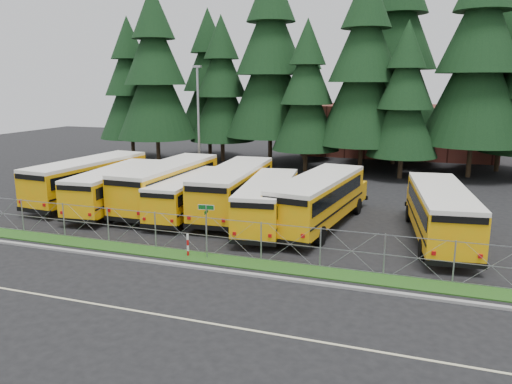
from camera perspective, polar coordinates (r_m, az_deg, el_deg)
ground at (r=26.88m, az=-2.81°, el=-6.61°), size 120.00×120.00×0.00m
curb at (r=24.19m, az=-5.57°, el=-8.73°), size 50.00×0.25×0.12m
grass_verge at (r=25.39m, az=-4.24°, el=-7.73°), size 50.00×1.40×0.06m
road_lane_line at (r=20.24m, az=-11.49°, el=-13.50°), size 50.00×0.12×0.01m
chainlink_fence at (r=25.69m, az=-3.66°, el=-5.19°), size 44.00×0.10×2.00m
brick_building at (r=63.91m, az=15.95°, el=6.81°), size 22.00×10.00×6.00m
bus_0 at (r=39.10m, az=-18.19°, el=1.27°), size 3.91×12.44×3.21m
bus_1 at (r=36.18m, az=-15.42°, el=0.35°), size 3.55×11.38×2.94m
bus_2 at (r=35.72m, az=-9.70°, el=0.73°), size 3.18×12.47×3.25m
bus_3 at (r=33.72m, az=-7.71°, el=-0.38°), size 3.22×10.44×2.70m
bus_4 at (r=33.76m, az=-2.33°, el=0.20°), size 3.72×12.46×3.22m
bus_5 at (r=30.79m, az=1.48°, el=-1.30°), size 4.09×11.35×2.91m
bus_6 at (r=30.95m, az=7.38°, el=-1.06°), size 4.45×12.45×3.19m
bus_east at (r=29.73m, az=20.23°, el=-2.40°), size 4.31×12.05×3.09m
street_sign at (r=25.12m, az=-5.70°, el=-3.18°), size 0.84×0.55×2.81m
striped_bollard at (r=25.92m, az=-7.80°, el=-6.05°), size 0.11×0.11×1.20m
light_standard at (r=43.53m, az=-6.58°, el=8.07°), size 0.70×0.35×10.14m
conifer_0 at (r=60.50m, az=-14.21°, el=11.40°), size 7.27×7.27×16.08m
conifer_1 at (r=55.85m, az=-11.45°, el=12.85°), size 8.48×8.48×18.76m
conifer_2 at (r=56.17m, az=-3.93°, el=11.60°), size 7.19×7.19×15.90m
conifer_3 at (r=53.89m, az=1.69°, el=14.31°), size 9.51×9.51×21.03m
conifer_4 at (r=49.78m, az=5.81°, el=10.80°), size 6.67×6.67×14.76m
conifer_5 at (r=49.64m, az=12.25°, el=13.24°), size 8.76×8.76×19.37m
conifer_6 at (r=47.66m, az=16.60°, el=9.92°), size 6.40×6.40×14.16m
conifer_7 at (r=50.44m, az=24.07°, el=13.46°), size 9.56×9.56×21.13m
conifer_10 at (r=60.19m, az=-5.42°, el=12.21°), size 7.74×7.74×17.12m
conifer_11 at (r=57.61m, az=5.66°, el=10.85°), size 6.52×6.52×14.42m
conifer_12 at (r=56.19m, az=16.00°, el=14.39°), size 10.05×10.05×22.23m
conifer_13 at (r=55.04m, az=26.61°, el=11.31°), size 8.05×8.05×17.79m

